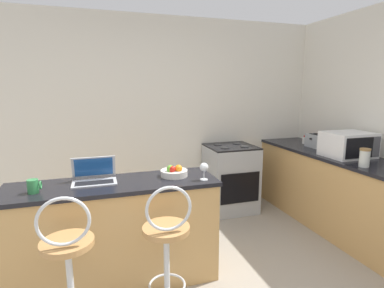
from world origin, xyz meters
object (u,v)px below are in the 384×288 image
(wine_glass_short, at_px, (204,168))
(fruit_bowl, at_px, (174,172))
(bar_stool_near, at_px, (69,272))
(toaster, at_px, (316,141))
(laptop, at_px, (94,176))
(stove_range, at_px, (230,178))
(mug_red, at_px, (307,138))
(bar_stool_far, at_px, (167,255))
(microwave, at_px, (348,144))
(mug_white, at_px, (306,141))
(mug_green, at_px, (33,186))
(storage_jar, at_px, (365,158))

(wine_glass_short, bearing_deg, fruit_bowl, 140.60)
(bar_stool_near, bearing_deg, toaster, 22.99)
(toaster, height_order, fruit_bowl, toaster)
(laptop, bearing_deg, fruit_bowl, -4.22)
(laptop, height_order, stove_range, laptop)
(toaster, height_order, mug_red, toaster)
(toaster, bearing_deg, bar_stool_near, -157.01)
(bar_stool_far, height_order, fruit_bowl, bar_stool_far)
(bar_stool_near, xyz_separation_m, wine_glass_short, (1.07, 0.37, 0.52))
(microwave, height_order, fruit_bowl, microwave)
(microwave, distance_m, mug_white, 0.83)
(laptop, bearing_deg, wine_glass_short, -14.38)
(toaster, bearing_deg, bar_stool_far, -151.39)
(bar_stool_near, bearing_deg, stove_range, 41.16)
(bar_stool_near, bearing_deg, mug_red, 28.13)
(microwave, relative_size, toaster, 1.96)
(bar_stool_far, xyz_separation_m, toaster, (2.30, 1.26, 0.50))
(bar_stool_far, distance_m, mug_green, 1.12)
(bar_stool_far, relative_size, mug_white, 10.06)
(storage_jar, bearing_deg, mug_red, 73.38)
(bar_stool_near, bearing_deg, laptop, 73.28)
(bar_stool_near, bearing_deg, fruit_bowl, 32.86)
(bar_stool_near, relative_size, mug_red, 10.81)
(laptop, height_order, fruit_bowl, laptop)
(bar_stool_far, height_order, stove_range, bar_stool_far)
(mug_red, bearing_deg, mug_green, -160.08)
(mug_red, xyz_separation_m, mug_green, (-3.39, -1.23, 0.01))
(bar_stool_far, distance_m, wine_glass_short, 0.76)
(mug_red, bearing_deg, stove_range, 179.27)
(stove_range, relative_size, mug_green, 8.93)
(stove_range, height_order, mug_green, mug_green)
(fruit_bowl, distance_m, mug_green, 1.11)
(toaster, xyz_separation_m, mug_green, (-3.21, -0.80, -0.03))
(toaster, distance_m, mug_red, 0.47)
(stove_range, relative_size, mug_red, 9.53)
(fruit_bowl, distance_m, storage_jar, 1.90)
(mug_red, bearing_deg, storage_jar, -106.62)
(fruit_bowl, relative_size, storage_jar, 1.30)
(microwave, xyz_separation_m, storage_jar, (-0.20, -0.41, -0.05))
(mug_green, bearing_deg, fruit_bowl, 5.18)
(mug_green, xyz_separation_m, storage_jar, (2.98, -0.16, 0.04))
(fruit_bowl, height_order, mug_white, fruit_bowl)
(bar_stool_far, bearing_deg, microwave, 17.30)
(stove_range, bearing_deg, laptop, -148.09)
(bar_stool_far, xyz_separation_m, mug_green, (-0.91, 0.45, 0.47))
(fruit_bowl, relative_size, wine_glass_short, 1.61)
(toaster, xyz_separation_m, mug_white, (0.04, 0.27, -0.04))
(fruit_bowl, distance_m, mug_white, 2.36)
(laptop, xyz_separation_m, stove_range, (1.76, 1.10, -0.51))
(fruit_bowl, bearing_deg, toaster, 18.49)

